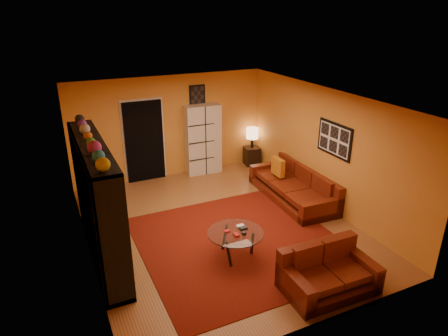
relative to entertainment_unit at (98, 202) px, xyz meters
name	(u,v)px	position (x,y,z in m)	size (l,w,h in m)	color
floor	(219,226)	(2.27, 0.00, -1.05)	(6.00, 6.00, 0.00)	brown
ceiling	(219,99)	(2.27, 0.00, 1.55)	(6.00, 6.00, 0.00)	white
wall_back	(170,127)	(2.27, 3.00, 0.25)	(6.00, 6.00, 0.00)	orange
wall_front	(316,247)	(2.27, -3.00, 0.25)	(6.00, 6.00, 0.00)	orange
wall_left	(82,191)	(-0.23, 0.00, 0.25)	(6.00, 6.00, 0.00)	orange
wall_right	(325,149)	(4.78, 0.00, 0.25)	(6.00, 6.00, 0.00)	orange
rug	(239,242)	(2.38, -0.70, -1.04)	(3.60, 3.60, 0.01)	#551109
doorway	(144,142)	(1.57, 2.96, -0.03)	(0.95, 0.10, 2.04)	black
wall_art_right	(335,139)	(4.75, -0.30, 0.55)	(0.03, 1.00, 0.70)	black
wall_art_back	(197,95)	(3.02, 2.98, 1.00)	(0.42, 0.03, 0.52)	black
entertainment_unit	(98,202)	(0.00, 0.00, 0.00)	(0.45, 3.00, 2.10)	black
tv	(102,207)	(0.05, -0.09, -0.06)	(0.12, 0.93, 0.54)	black
sofa	(296,187)	(4.42, 0.44, -0.77)	(1.11, 2.49, 0.85)	#55160B
loveseat	(326,272)	(3.01, -2.42, -0.76)	(1.45, 0.89, 0.85)	#55160B
throw_pillow	(278,167)	(4.22, 0.93, -0.42)	(0.12, 0.42, 0.42)	orange
coffee_table	(235,235)	(2.10, -1.07, -0.60)	(0.98, 0.98, 0.49)	silver
storage_cabinet	(203,139)	(3.08, 2.80, -0.13)	(0.92, 0.41, 1.83)	silver
bowl_chair	(101,191)	(0.29, 1.97, -0.72)	(0.77, 0.77, 0.62)	black
side_table	(252,156)	(4.53, 2.75, -0.80)	(0.40, 0.40, 0.50)	black
table_lamp	(252,134)	(4.53, 2.75, -0.15)	(0.33, 0.33, 0.56)	black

